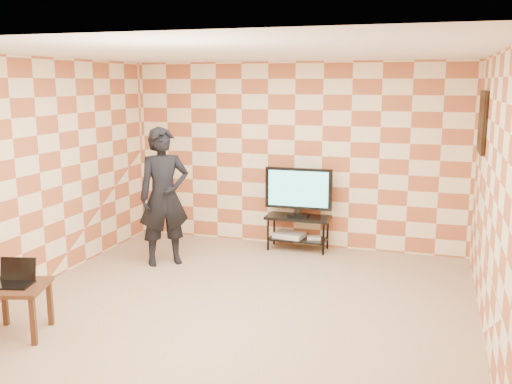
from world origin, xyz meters
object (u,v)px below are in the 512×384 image
(tv, at_px, (299,190))
(person, at_px, (164,197))
(tv_stand, at_px, (298,225))
(side_table, at_px, (17,294))

(tv, height_order, person, person)
(tv_stand, distance_m, tv, 0.53)
(person, bearing_deg, tv_stand, -1.94)
(side_table, bearing_deg, tv_stand, 61.89)
(tv_stand, relative_size, tv, 0.95)
(tv, height_order, side_table, tv)
(tv_stand, height_order, tv, tv)
(tv_stand, xyz_separation_m, side_table, (-1.92, -3.59, 0.05))
(tv, distance_m, side_table, 4.10)
(person, bearing_deg, side_table, -136.86)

